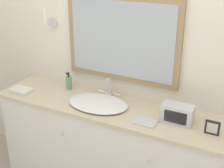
# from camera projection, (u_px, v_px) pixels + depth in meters

# --- Properties ---
(wall_back) EXTENTS (8.00, 0.18, 2.55)m
(wall_back) POSITION_uv_depth(u_px,v_px,m) (133.00, 51.00, 2.58)
(wall_back) COLOR silver
(wall_back) RESTS_ON ground_plane
(vanity_counter) EXTENTS (2.17, 0.52, 0.88)m
(vanity_counter) POSITION_uv_depth(u_px,v_px,m) (117.00, 153.00, 2.67)
(vanity_counter) COLOR silver
(vanity_counter) RESTS_ON ground_plane
(sink_basin) EXTENTS (0.51, 0.41, 0.17)m
(sink_basin) POSITION_uv_depth(u_px,v_px,m) (98.00, 103.00, 2.55)
(sink_basin) COLOR white
(sink_basin) RESTS_ON vanity_counter
(soap_bottle) EXTENTS (0.05, 0.06, 0.16)m
(soap_bottle) POSITION_uv_depth(u_px,v_px,m) (69.00, 82.00, 2.82)
(soap_bottle) COLOR #709966
(soap_bottle) RESTS_ON vanity_counter
(appliance_box) EXTENTS (0.23, 0.12, 0.14)m
(appliance_box) POSITION_uv_depth(u_px,v_px,m) (178.00, 114.00, 2.27)
(appliance_box) COLOR #BCBCC1
(appliance_box) RESTS_ON vanity_counter
(picture_frame) EXTENTS (0.10, 0.01, 0.10)m
(picture_frame) POSITION_uv_depth(u_px,v_px,m) (212.00, 128.00, 2.12)
(picture_frame) COLOR black
(picture_frame) RESTS_ON vanity_counter
(hand_towel_near_sink) EXTENTS (0.18, 0.13, 0.03)m
(hand_towel_near_sink) POSITION_uv_depth(u_px,v_px,m) (21.00, 91.00, 2.78)
(hand_towel_near_sink) COLOR silver
(hand_towel_near_sink) RESTS_ON vanity_counter
(metal_tray) EXTENTS (0.16, 0.13, 0.01)m
(metal_tray) POSITION_uv_depth(u_px,v_px,m) (145.00, 122.00, 2.29)
(metal_tray) COLOR silver
(metal_tray) RESTS_ON vanity_counter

